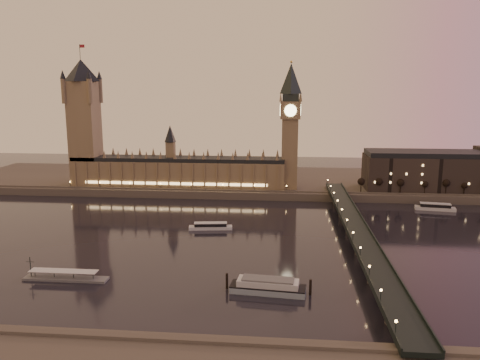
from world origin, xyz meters
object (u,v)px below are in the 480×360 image
object	(u,v)px
cruise_boat_a	(211,226)
pontoon_pier	(66,277)
cruise_boat_b	(435,207)
moored_barge	(268,286)

from	to	relation	value
cruise_boat_a	pontoon_pier	xyz separation A→B (m)	(-55.50, -85.73, -0.80)
cruise_boat_b	moored_barge	world-z (taller)	moored_barge
cruise_boat_b	moored_barge	xyz separation A→B (m)	(-118.22, -153.63, 0.66)
moored_barge	pontoon_pier	xyz separation A→B (m)	(-94.98, 5.37, -1.81)
cruise_boat_b	cruise_boat_a	bearing A→B (deg)	-149.87
cruise_boat_b	pontoon_pier	size ratio (longest dim) A/B	0.73
cruise_boat_a	moored_barge	world-z (taller)	moored_barge
cruise_boat_a	moored_barge	bearing A→B (deg)	-73.97
pontoon_pier	cruise_boat_b	bearing A→B (deg)	34.82
moored_barge	pontoon_pier	distance (m)	95.15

